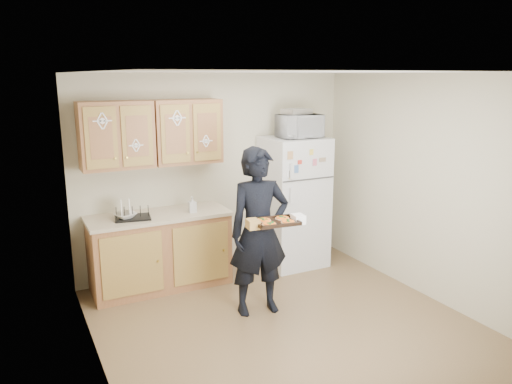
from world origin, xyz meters
TOP-DOWN VIEW (x-y plane):
  - floor at (0.00, 0.00)m, footprint 3.60×3.60m
  - ceiling at (0.00, 0.00)m, footprint 3.60×3.60m
  - wall_back at (0.00, 1.80)m, footprint 3.60×0.04m
  - wall_front at (0.00, -1.80)m, footprint 3.60×0.04m
  - wall_left at (-1.80, 0.00)m, footprint 0.04×3.60m
  - wall_right at (1.80, 0.00)m, footprint 0.04×3.60m
  - refrigerator at (0.95, 1.43)m, footprint 0.75×0.70m
  - base_cabinet at (-0.85, 1.48)m, footprint 1.60×0.60m
  - countertop at (-0.85, 1.48)m, footprint 1.64×0.64m
  - upper_cab_left at (-1.25, 1.61)m, footprint 0.80×0.33m
  - upper_cab_right at (-0.43, 1.61)m, footprint 0.80×0.33m
  - cereal_box at (1.47, 1.67)m, footprint 0.20×0.07m
  - person at (-0.09, 0.39)m, footprint 0.69×0.49m
  - baking_tray at (-0.06, 0.09)m, footprint 0.46×0.36m
  - pizza_front_left at (-0.17, 0.03)m, footprint 0.14×0.14m
  - pizza_front_right at (0.03, 0.01)m, footprint 0.14×0.14m
  - pizza_back_left at (-0.15, 0.17)m, footprint 0.14×0.14m
  - pizza_back_right at (0.04, 0.15)m, footprint 0.14×0.14m
  - microwave at (0.99, 1.38)m, footprint 0.54×0.38m
  - foil_pan at (0.96, 1.41)m, footprint 0.38×0.29m
  - dish_rack at (-1.16, 1.43)m, footprint 0.44×0.36m
  - bowl at (-1.24, 1.43)m, footprint 0.29×0.29m
  - soap_bottle at (-0.47, 1.38)m, footprint 0.09×0.09m

SIDE VIEW (x-z plane):
  - floor at x=0.00m, z-range 0.00..0.00m
  - cereal_box at x=1.47m, z-range 0.00..0.32m
  - base_cabinet at x=-0.85m, z-range 0.00..0.86m
  - refrigerator at x=0.95m, z-range 0.00..1.70m
  - countertop at x=-0.85m, z-range 0.86..0.90m
  - person at x=-0.09m, z-range 0.00..1.77m
  - bowl at x=-1.24m, z-range 0.92..0.98m
  - dish_rack at x=-1.16m, z-range 0.90..1.06m
  - soap_bottle at x=-0.47m, z-range 0.90..1.09m
  - baking_tray at x=-0.06m, z-range 1.04..1.08m
  - pizza_front_left at x=-0.17m, z-range 1.07..1.09m
  - pizza_front_right at x=0.03m, z-range 1.07..1.09m
  - pizza_back_left at x=-0.15m, z-range 1.07..1.09m
  - pizza_back_right at x=0.04m, z-range 1.07..1.09m
  - wall_back at x=0.00m, z-range 0.00..2.50m
  - wall_front at x=0.00m, z-range 0.00..2.50m
  - wall_left at x=-1.80m, z-range 0.00..2.50m
  - wall_right at x=1.80m, z-range 0.00..2.50m
  - upper_cab_left at x=-1.25m, z-range 1.45..2.20m
  - upper_cab_right at x=-0.43m, z-range 1.45..2.20m
  - microwave at x=0.99m, z-range 1.70..1.99m
  - foil_pan at x=0.96m, z-range 1.99..2.07m
  - ceiling at x=0.00m, z-range 2.50..2.50m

